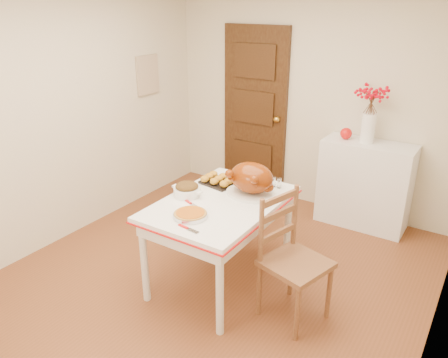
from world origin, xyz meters
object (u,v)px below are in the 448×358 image
Objects in this scene: chair_oak at (296,261)px; turkey_platter at (251,179)px; sideboard at (365,185)px; pumpkin_pie at (190,214)px; kitchen_table at (221,242)px.

turkey_platter is (-0.59, 0.34, 0.42)m from chair_oak.
sideboard is at bearing 15.94° from chair_oak.
turkey_platter is 0.65m from pumpkin_pie.
sideboard is 0.72× the size of kitchen_table.
turkey_platter reaches higher than sideboard.
sideboard is 3.58× the size of pumpkin_pie.
turkey_platter reaches higher than chair_oak.
kitchen_table is at bearing -113.94° from turkey_platter.
pumpkin_pie is at bearing -95.70° from kitchen_table.
sideboard is 1.66m from turkey_platter.
kitchen_table is at bearing -112.56° from sideboard.
pumpkin_pie is (-0.76, -2.11, 0.34)m from sideboard.
chair_oak is at bearing -22.34° from turkey_platter.
kitchen_table is 0.60m from turkey_platter.
sideboard is 1.83m from chair_oak.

